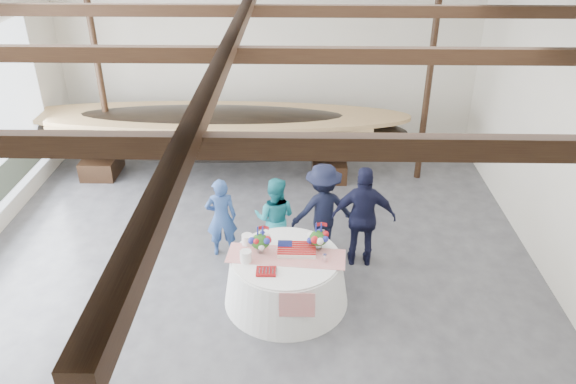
{
  "coord_description": "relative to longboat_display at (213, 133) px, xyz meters",
  "views": [
    {
      "loc": [
        0.77,
        -7.26,
        5.94
      ],
      "look_at": [
        0.59,
        1.3,
        1.22
      ],
      "focal_mm": 35.0,
      "sensor_mm": 36.0,
      "label": 1
    }
  ],
  "objects": [
    {
      "name": "longboat_display",
      "position": [
        0.0,
        0.0,
        0.0
      ],
      "size": [
        8.77,
        1.75,
        1.64
      ],
      "color": "black",
      "rests_on": "ground"
    },
    {
      "name": "guest_woman_blue",
      "position": [
        0.57,
        -3.12,
        -0.29
      ],
      "size": [
        0.6,
        0.45,
        1.51
      ],
      "primitive_type": "imported",
      "rotation": [
        0.0,
        0.0,
        3.31
      ],
      "color": "navy",
      "rests_on": "ground"
    },
    {
      "name": "wall_back",
      "position": [
        1.17,
        1.68,
        1.2
      ],
      "size": [
        10.0,
        0.02,
        4.5
      ],
      "primitive_type": "cube",
      "color": "silver",
      "rests_on": "ground"
    },
    {
      "name": "tabletop_items",
      "position": [
        1.75,
        -4.29,
        -0.05
      ],
      "size": [
        1.88,
        0.95,
        0.4
      ],
      "color": "red",
      "rests_on": "banquet_table"
    },
    {
      "name": "banquet_table",
      "position": [
        1.75,
        -4.41,
        -0.62
      ],
      "size": [
        1.99,
        1.99,
        0.85
      ],
      "color": "white",
      "rests_on": "ground"
    },
    {
      "name": "guest_woman_teal",
      "position": [
        1.53,
        -3.15,
        -0.27
      ],
      "size": [
        0.85,
        0.71,
        1.55
      ],
      "primitive_type": "imported",
      "rotation": [
        0.0,
        0.0,
        2.96
      ],
      "color": "teal",
      "rests_on": "ground"
    },
    {
      "name": "floor",
      "position": [
        1.17,
        -4.32,
        -1.05
      ],
      "size": [
        10.0,
        12.0,
        0.01
      ],
      "primitive_type": "cube",
      "color": "#3D3D42",
      "rests_on": "ground"
    },
    {
      "name": "guest_man_left",
      "position": [
        2.37,
        -3.01,
        -0.18
      ],
      "size": [
        1.25,
        0.9,
        1.75
      ],
      "primitive_type": "imported",
      "rotation": [
        0.0,
        0.0,
        3.38
      ],
      "color": "black",
      "rests_on": "ground"
    },
    {
      "name": "guest_man_right",
      "position": [
        3.05,
        -3.36,
        -0.11
      ],
      "size": [
        1.12,
        0.51,
        1.87
      ],
      "primitive_type": "imported",
      "rotation": [
        0.0,
        0.0,
        3.09
      ],
      "color": "black",
      "rests_on": "ground"
    },
    {
      "name": "pavilion_structure",
      "position": [
        1.17,
        -3.56,
        2.95
      ],
      "size": [
        9.8,
        11.76,
        4.5
      ],
      "color": "black",
      "rests_on": "ground"
    },
    {
      "name": "ceiling",
      "position": [
        1.17,
        -4.32,
        3.45
      ],
      "size": [
        10.0,
        12.0,
        0.01
      ],
      "primitive_type": "cube",
      "color": "white",
      "rests_on": "wall_back"
    }
  ]
}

